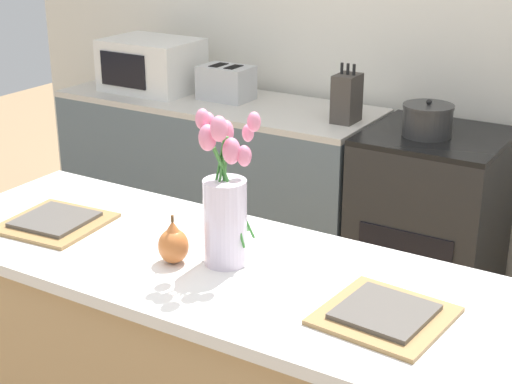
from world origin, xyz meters
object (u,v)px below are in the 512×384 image
flower_vase (225,203)px  plate_setting_left (55,222)px  stove_range (429,229)px  pear_figurine (173,244)px  cooking_pot (428,120)px  knife_block (347,98)px  plate_setting_right (385,314)px  toaster (226,83)px  microwave (152,65)px

flower_vase → plate_setting_left: 0.62m
stove_range → pear_figurine: 1.76m
cooking_pot → knife_block: knife_block is taller
plate_setting_right → toaster: toaster is taller
pear_figurine → toaster: toaster is taller
stove_range → microwave: microwave is taller
plate_setting_left → cooking_pot: 1.71m
plate_setting_left → plate_setting_right: 1.09m
pear_figurine → microwave: bearing=130.1°
plate_setting_right → cooking_pot: size_ratio=1.42×
pear_figurine → plate_setting_right: (0.62, 0.02, -0.05)m
cooking_pot → knife_block: size_ratio=0.81×
cooking_pot → knife_block: 0.40m
plate_setting_left → cooking_pot: size_ratio=1.42×
plate_setting_left → plate_setting_right: same height
cooking_pot → knife_block: (-0.39, 0.02, 0.04)m
flower_vase → knife_block: bearing=103.5°
stove_range → flower_vase: size_ratio=2.07×
stove_range → cooking_pot: size_ratio=4.11×
toaster → stove_range: bearing=-1.7°
stove_range → microwave: bearing=-180.0°
flower_vase → microwave: size_ratio=0.91×
plate_setting_right → cooking_pot: cooking_pot is taller
toaster → microwave: (-0.45, -0.03, 0.05)m
toaster → microwave: microwave is taller
toaster → microwave: size_ratio=0.58×
stove_range → toaster: size_ratio=3.22×
stove_range → knife_block: 0.70m
flower_vase → cooking_pot: 1.55m
flower_vase → toaster: flower_vase is taller
stove_range → pear_figurine: bearing=-95.9°
plate_setting_left → knife_block: knife_block is taller
pear_figurine → microwave: (-1.40, 1.66, 0.05)m
plate_setting_right → toaster: size_ratio=1.11×
cooking_pot → microwave: size_ratio=0.46×
microwave → pear_figurine: bearing=-49.9°
stove_range → pear_figurine: size_ratio=6.42×
knife_block → microwave: bearing=178.4°
plate_setting_right → knife_block: size_ratio=1.15×
microwave → cooking_pot: bearing=-1.8°
flower_vase → plate_setting_right: size_ratio=1.41×
knife_block → pear_figurine: bearing=-81.3°
pear_figurine → toaster: (-0.95, 1.70, 0.00)m
stove_range → cooking_pot: (-0.03, -0.05, 0.52)m
pear_figurine → plate_setting_left: 0.47m
flower_vase → microwave: flower_vase is taller
toaster → microwave: 0.45m
stove_range → plate_setting_left: size_ratio=2.91×
plate_setting_right → pear_figurine: bearing=-178.3°
microwave → plate_setting_right: bearing=-39.2°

